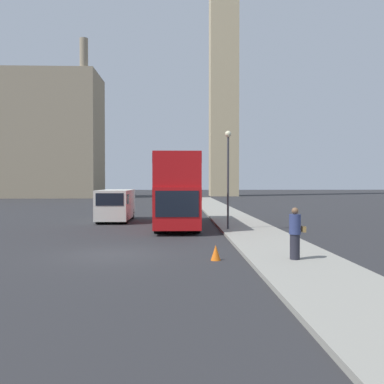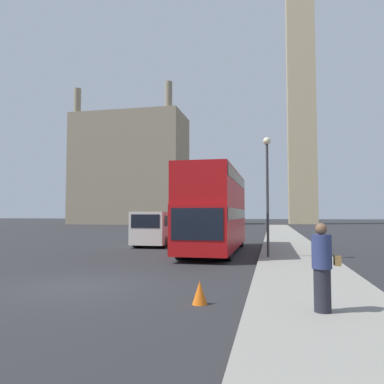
{
  "view_description": "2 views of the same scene",
  "coord_description": "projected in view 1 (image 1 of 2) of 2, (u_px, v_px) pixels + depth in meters",
  "views": [
    {
      "loc": [
        2.56,
        -16.61,
        2.79
      ],
      "look_at": [
        3.5,
        12.05,
        2.16
      ],
      "focal_mm": 40.0,
      "sensor_mm": 36.0,
      "label": 1
    },
    {
      "loc": [
        5.59,
        -10.14,
        2.12
      ],
      "look_at": [
        -0.26,
        17.33,
        3.78
      ],
      "focal_mm": 35.0,
      "sensor_mm": 36.0,
      "label": 2
    }
  ],
  "objects": [
    {
      "name": "red_double_decker_bus",
      "position": [
        177.0,
        188.0,
        27.15
      ],
      "size": [
        2.58,
        10.5,
        4.44
      ],
      "color": "#B71114",
      "rests_on": "ground_plane"
    },
    {
      "name": "traffic_cone",
      "position": [
        216.0,
        253.0,
        15.33
      ],
      "size": [
        0.36,
        0.36,
        0.55
      ],
      "color": "orange",
      "rests_on": "ground_plane"
    },
    {
      "name": "pedestrian",
      "position": [
        295.0,
        233.0,
        14.67
      ],
      "size": [
        0.56,
        0.4,
        1.79
      ],
      "color": "#23232D",
      "rests_on": "sidewalk_strip"
    },
    {
      "name": "white_van",
      "position": [
        116.0,
        204.0,
        30.8
      ],
      "size": [
        2.18,
        5.81,
        2.27
      ],
      "color": "silver",
      "rests_on": "ground_plane"
    },
    {
      "name": "street_lamp",
      "position": [
        228.0,
        164.0,
        24.32
      ],
      "size": [
        0.36,
        0.36,
        5.59
      ],
      "color": "#38383D",
      "rests_on": "sidewalk_strip"
    },
    {
      "name": "ground_plane",
      "position": [
        112.0,
        254.0,
        16.58
      ],
      "size": [
        300.0,
        300.0,
        0.0
      ],
      "primitive_type": "plane",
      "color": "#28282B"
    },
    {
      "name": "clock_tower",
      "position": [
        224.0,
        15.0,
        89.25
      ],
      "size": [
        6.25,
        6.42,
        73.89
      ],
      "color": "tan",
      "rests_on": "ground_plane"
    },
    {
      "name": "sidewalk_strip",
      "position": [
        283.0,
        252.0,
        16.79
      ],
      "size": [
        3.34,
        120.0,
        0.15
      ],
      "color": "gray",
      "rests_on": "ground_plane"
    },
    {
      "name": "building_block_distant",
      "position": [
        38.0,
        136.0,
        80.61
      ],
      "size": [
        23.23,
        12.1,
        28.31
      ],
      "color": "gray",
      "rests_on": "ground_plane"
    }
  ]
}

